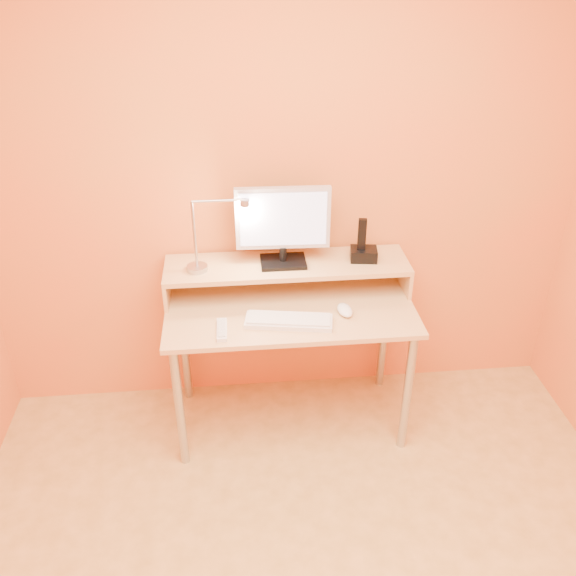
{
  "coord_description": "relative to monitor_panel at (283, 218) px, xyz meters",
  "views": [
    {
      "loc": [
        -0.26,
        -1.34,
        2.33
      ],
      "look_at": [
        -0.01,
        1.13,
        0.86
      ],
      "focal_mm": 38.71,
      "sensor_mm": 36.0,
      "label": 1
    }
  ],
  "objects": [
    {
      "name": "lamp_arm",
      "position": [
        -0.3,
        -0.04,
        0.12
      ],
      "size": [
        0.24,
        0.01,
        0.01
      ],
      "primitive_type": "cylinder",
      "rotation": [
        0.0,
        1.57,
        0.0
      ],
      "color": "#A9AAAF",
      "rests_on": "lamp_post"
    },
    {
      "name": "lamp_bulb",
      "position": [
        -0.18,
        -0.04,
        0.09
      ],
      "size": [
        0.03,
        0.03,
        0.0
      ],
      "primitive_type": "cylinder",
      "color": "#FFEAC6",
      "rests_on": "lamp_head"
    },
    {
      "name": "keyboard",
      "position": [
        -0.0,
        -0.3,
        -0.39
      ],
      "size": [
        0.42,
        0.2,
        0.02
      ],
      "primitive_type": "cube",
      "rotation": [
        0.0,
        0.0,
        -0.17
      ],
      "color": "silver",
      "rests_on": "desk_lower"
    },
    {
      "name": "shelf_riser_right",
      "position": [
        0.61,
        -0.01,
        -0.33
      ],
      "size": [
        0.02,
        0.3,
        0.14
      ],
      "primitive_type": "cube",
      "color": "tan",
      "rests_on": "desk_lower"
    },
    {
      "name": "desk_lower",
      "position": [
        0.02,
        -0.16,
        -0.41
      ],
      "size": [
        1.2,
        0.6,
        0.02
      ],
      "primitive_type": "cube",
      "color": "tan",
      "rests_on": "floor"
    },
    {
      "name": "wall_back",
      "position": [
        0.02,
        0.16,
        0.13
      ],
      "size": [
        3.0,
        0.04,
        2.5
      ],
      "primitive_type": "cube",
      "color": "orange",
      "rests_on": "floor"
    },
    {
      "name": "monitor_panel",
      "position": [
        0.0,
        0.0,
        0.0
      ],
      "size": [
        0.45,
        0.05,
        0.31
      ],
      "primitive_type": "cube",
      "rotation": [
        0.0,
        0.0,
        -0.04
      ],
      "color": "#BABAC4",
      "rests_on": "monitor_neck"
    },
    {
      "name": "desk_leg_bl",
      "position": [
        -0.53,
        0.09,
        -0.77
      ],
      "size": [
        0.04,
        0.04,
        0.69
      ],
      "primitive_type": "cylinder",
      "color": "#A9AAAF",
      "rests_on": "floor"
    },
    {
      "name": "lamp_base",
      "position": [
        -0.42,
        -0.04,
        -0.23
      ],
      "size": [
        0.1,
        0.1,
        0.02
      ],
      "primitive_type": "cylinder",
      "color": "#A9AAAF",
      "rests_on": "desk_shelf"
    },
    {
      "name": "phone_handset",
      "position": [
        0.38,
        -0.01,
        -0.1
      ],
      "size": [
        0.04,
        0.03,
        0.16
      ],
      "primitive_type": "cube",
      "rotation": [
        0.0,
        0.0,
        -0.14
      ],
      "color": "black",
      "rests_on": "phone_dock"
    },
    {
      "name": "phone_dock",
      "position": [
        0.4,
        -0.01,
        -0.21
      ],
      "size": [
        0.14,
        0.12,
        0.06
      ],
      "primitive_type": "cube",
      "rotation": [
        0.0,
        0.0,
        -0.14
      ],
      "color": "black",
      "rests_on": "desk_shelf"
    },
    {
      "name": "desk_leg_fr",
      "position": [
        0.57,
        -0.41,
        -0.77
      ],
      "size": [
        0.04,
        0.04,
        0.69
      ],
      "primitive_type": "cylinder",
      "color": "#A9AAAF",
      "rests_on": "floor"
    },
    {
      "name": "monitor_neck",
      "position": [
        0.0,
        -0.01,
        -0.19
      ],
      "size": [
        0.04,
        0.04,
        0.07
      ],
      "primitive_type": "cylinder",
      "color": "black",
      "rests_on": "monitor_foot"
    },
    {
      "name": "phone_led",
      "position": [
        0.44,
        -0.06,
        -0.21
      ],
      "size": [
        0.01,
        0.0,
        0.04
      ],
      "primitive_type": "cube",
      "color": "#294CF9",
      "rests_on": "phone_dock"
    },
    {
      "name": "desk_shelf",
      "position": [
        0.02,
        -0.01,
        -0.25
      ],
      "size": [
        1.2,
        0.3,
        0.02
      ],
      "primitive_type": "cube",
      "color": "tan",
      "rests_on": "desk_lower"
    },
    {
      "name": "remote_control",
      "position": [
        -0.31,
        -0.34,
        -0.39
      ],
      "size": [
        0.05,
        0.17,
        0.02
      ],
      "primitive_type": "cube",
      "rotation": [
        0.0,
        0.0,
        -0.01
      ],
      "color": "silver",
      "rests_on": "desk_lower"
    },
    {
      "name": "lamp_post",
      "position": [
        -0.42,
        -0.04,
        -0.05
      ],
      "size": [
        0.01,
        0.01,
        0.33
      ],
      "primitive_type": "cylinder",
      "color": "#A9AAAF",
      "rests_on": "lamp_base"
    },
    {
      "name": "shelf_riser_left",
      "position": [
        -0.57,
        -0.01,
        -0.33
      ],
      "size": [
        0.02,
        0.3,
        0.14
      ],
      "primitive_type": "cube",
      "color": "tan",
      "rests_on": "desk_lower"
    },
    {
      "name": "monitor_foot",
      "position": [
        -0.0,
        -0.01,
        -0.23
      ],
      "size": [
        0.22,
        0.16,
        0.02
      ],
      "primitive_type": "cube",
      "color": "black",
      "rests_on": "desk_shelf"
    },
    {
      "name": "monitor_back",
      "position": [
        0.0,
        0.02,
        0.0
      ],
      "size": [
        0.41,
        0.03,
        0.26
      ],
      "primitive_type": "cube",
      "rotation": [
        0.0,
        0.0,
        -0.04
      ],
      "color": "black",
      "rests_on": "monitor_panel"
    },
    {
      "name": "lamp_head",
      "position": [
        -0.18,
        -0.04,
        0.1
      ],
      "size": [
        0.04,
        0.04,
        0.03
      ],
      "primitive_type": "cylinder",
      "color": "#A9AAAF",
      "rests_on": "lamp_arm"
    },
    {
      "name": "monitor_screen",
      "position": [
        0.0,
        -0.02,
        0.0
      ],
      "size": [
        0.41,
        0.02,
        0.27
      ],
      "primitive_type": "cube",
      "rotation": [
        0.0,
        0.0,
        -0.04
      ],
      "color": "silver",
      "rests_on": "monitor_panel"
    },
    {
      "name": "desk_leg_br",
      "position": [
        0.57,
        0.09,
        -0.77
      ],
      "size": [
        0.04,
        0.04,
        0.69
      ],
      "primitive_type": "cylinder",
      "color": "#A9AAAF",
      "rests_on": "floor"
    },
    {
      "name": "mouse",
      "position": [
        0.27,
        -0.24,
        -0.38
      ],
      "size": [
        0.08,
        0.13,
        0.04
      ],
      "primitive_type": "ellipsoid",
      "rotation": [
        0.0,
        0.0,
        0.14
      ],
      "color": "silver",
      "rests_on": "desk_lower"
    },
    {
      "name": "desk_leg_fl",
      "position": [
        -0.53,
        -0.41,
        -0.77
      ],
      "size": [
        0.04,
        0.04,
        0.69
      ],
      "primitive_type": "cylinder",
      "color": "#A9AAAF",
      "rests_on": "floor"
    }
  ]
}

